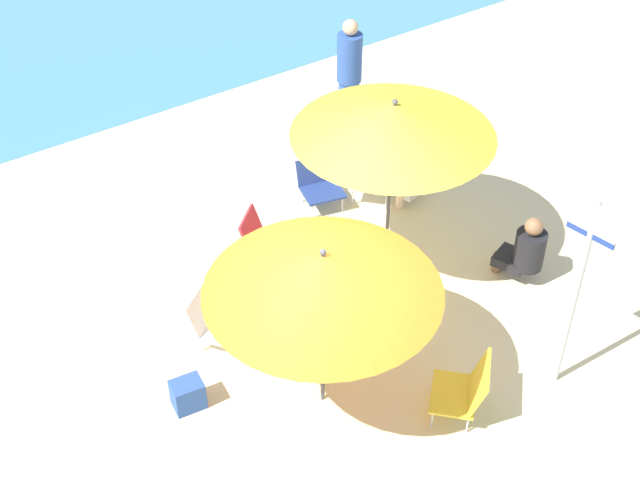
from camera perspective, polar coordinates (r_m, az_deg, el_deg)
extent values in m
plane|color=beige|center=(9.02, -0.20, -8.18)|extent=(40.00, 40.00, 0.00)
cylinder|color=#4C4C51|center=(8.06, 0.18, -5.99)|extent=(0.04, 0.04, 1.85)
cone|color=orange|center=(7.57, 0.19, -2.18)|extent=(2.15, 2.15, 0.41)
sphere|color=#4C4C51|center=(7.41, 0.19, -0.80)|extent=(0.06, 0.06, 0.06)
cylinder|color=#4C4C51|center=(9.57, 4.54, 3.35)|extent=(0.04, 0.04, 2.10)
cone|color=yellow|center=(9.09, 4.82, 7.80)|extent=(2.16, 2.16, 0.35)
sphere|color=#4C4C51|center=(8.99, 4.89, 8.93)|extent=(0.06, 0.06, 0.06)
cube|color=white|center=(9.16, -6.05, -5.73)|extent=(0.71, 0.71, 0.03)
cube|color=white|center=(9.12, -7.70, -4.45)|extent=(0.49, 0.42, 0.38)
cylinder|color=silver|center=(9.30, -4.35, -5.68)|extent=(0.02, 0.02, 0.19)
cylinder|color=silver|center=(9.05, -5.32, -7.37)|extent=(0.02, 0.02, 0.19)
cylinder|color=silver|center=(9.43, -6.66, -5.09)|extent=(0.02, 0.02, 0.19)
cylinder|color=silver|center=(9.18, -7.69, -6.74)|extent=(0.02, 0.02, 0.19)
cube|color=navy|center=(10.88, 0.15, 3.18)|extent=(0.58, 0.55, 0.03)
cube|color=navy|center=(10.97, -0.30, 4.57)|extent=(0.51, 0.24, 0.33)
cylinder|color=silver|center=(10.89, 1.46, 2.35)|extent=(0.02, 0.02, 0.22)
cylinder|color=silver|center=(10.77, -0.49, 1.89)|extent=(0.02, 0.02, 0.22)
cylinder|color=silver|center=(11.15, 0.77, 3.38)|extent=(0.02, 0.02, 0.22)
cylinder|color=silver|center=(11.04, -1.14, 2.95)|extent=(0.02, 0.02, 0.22)
cube|color=white|center=(11.04, 3.43, 3.90)|extent=(0.73, 0.73, 0.03)
cube|color=white|center=(11.16, 3.68, 5.42)|extent=(0.47, 0.48, 0.35)
cylinder|color=silver|center=(10.94, 4.32, 2.55)|extent=(0.02, 0.02, 0.26)
cylinder|color=silver|center=(10.98, 2.14, 2.83)|extent=(0.02, 0.02, 0.26)
cylinder|color=silver|center=(11.26, 4.63, 3.76)|extent=(0.02, 0.02, 0.26)
cylinder|color=silver|center=(11.31, 2.51, 4.02)|extent=(0.02, 0.02, 0.26)
cube|color=red|center=(9.46, -1.56, -3.60)|extent=(0.62, 0.56, 0.03)
cube|color=red|center=(9.51, -2.20, -1.86)|extent=(0.57, 0.23, 0.35)
cylinder|color=silver|center=(9.48, 0.14, -4.44)|extent=(0.02, 0.02, 0.20)
cylinder|color=silver|center=(9.35, -2.33, -5.22)|extent=(0.02, 0.02, 0.20)
cylinder|color=silver|center=(9.73, -0.81, -3.03)|extent=(0.02, 0.02, 0.20)
cylinder|color=silver|center=(9.61, -3.22, -3.77)|extent=(0.02, 0.02, 0.20)
cube|color=gold|center=(8.53, 8.64, -9.89)|extent=(0.68, 0.68, 0.03)
cube|color=gold|center=(8.38, 10.31, -9.11)|extent=(0.50, 0.50, 0.41)
cylinder|color=silver|center=(8.49, 7.30, -11.45)|extent=(0.02, 0.02, 0.24)
cylinder|color=silver|center=(8.78, 7.57, -9.26)|extent=(0.02, 0.02, 0.24)
cylinder|color=silver|center=(8.50, 9.57, -11.72)|extent=(0.02, 0.02, 0.24)
cylinder|color=silver|center=(8.78, 9.75, -9.52)|extent=(0.02, 0.02, 0.24)
cube|color=red|center=(10.09, -2.95, -0.40)|extent=(0.70, 0.71, 0.03)
cube|color=red|center=(10.03, -4.49, 0.69)|extent=(0.46, 0.43, 0.38)
cylinder|color=silver|center=(10.26, -1.52, -0.41)|extent=(0.02, 0.02, 0.20)
cylinder|color=silver|center=(9.98, -2.09, -1.78)|extent=(0.02, 0.02, 0.20)
cylinder|color=silver|center=(10.35, -3.74, -0.06)|extent=(0.02, 0.02, 0.20)
cylinder|color=silver|center=(10.07, -4.37, -1.41)|extent=(0.02, 0.02, 0.20)
cube|color=silver|center=(11.06, 5.74, 3.42)|extent=(0.43, 0.40, 0.12)
cylinder|color=beige|center=(11.01, 5.23, 2.61)|extent=(0.12, 0.12, 0.21)
cylinder|color=silver|center=(11.05, 6.35, 4.78)|extent=(0.31, 0.31, 0.45)
sphere|color=beige|center=(10.87, 6.47, 6.18)|extent=(0.20, 0.20, 0.20)
cube|color=black|center=(10.10, 12.35, -1.24)|extent=(0.45, 0.46, 0.12)
cylinder|color=#896042|center=(10.22, 11.46, -1.40)|extent=(0.12, 0.12, 0.24)
cylinder|color=black|center=(9.91, 13.46, -0.63)|extent=(0.34, 0.34, 0.45)
sphere|color=#896042|center=(9.71, 13.74, 0.85)|extent=(0.20, 0.20, 0.20)
cylinder|color=#2D519E|center=(12.03, 1.85, 8.38)|extent=(0.28, 0.28, 0.95)
cylinder|color=#2D519E|center=(11.64, 1.94, 11.76)|extent=(0.33, 0.33, 0.65)
sphere|color=#DBAD84|center=(11.45, 1.98, 13.65)|extent=(0.20, 0.20, 0.20)
cylinder|color=#ADADB2|center=(8.44, 16.24, -3.59)|extent=(0.06, 0.06, 2.24)
cube|color=white|center=(7.89, 17.38, 1.16)|extent=(0.10, 0.47, 0.36)
cube|color=navy|center=(7.97, 17.18, 0.32)|extent=(0.11, 0.47, 0.06)
cube|color=#2D519E|center=(8.66, -8.59, -9.90)|extent=(0.33, 0.27, 0.31)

